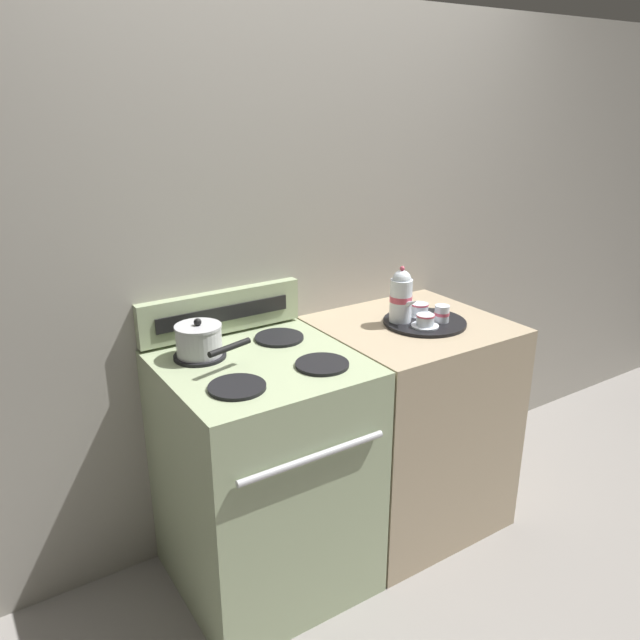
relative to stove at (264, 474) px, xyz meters
The scene contains 11 objects.
ground_plane 0.60m from the stove, ahead, with size 6.00×6.00×0.00m, color gray.
wall_back 0.82m from the stove, 44.35° to the left, with size 6.00×0.05×2.20m.
stove is the anchor object (origin of this frame).
control_panel 0.65m from the stove, 90.00° to the left, with size 0.67×0.05×0.17m.
side_counter 0.72m from the stove, ahead, with size 0.73×0.68×0.94m.
saucepan 0.58m from the stove, 137.86° to the left, with size 0.22×0.28×0.14m.
serving_tray 0.89m from the stove, ahead, with size 0.34×0.34×0.01m.
teapot 0.89m from the stove, ahead, with size 0.09×0.15×0.23m.
teacup_left 0.88m from the stove, ahead, with size 0.11×0.11×0.05m.
teacup_right 0.93m from the stove, ahead, with size 0.11×0.11×0.05m.
creamer_jug 0.96m from the stove, ahead, with size 0.06×0.06×0.07m.
Camera 1 is at (-1.31, -1.82, 1.83)m, focal length 35.00 mm.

